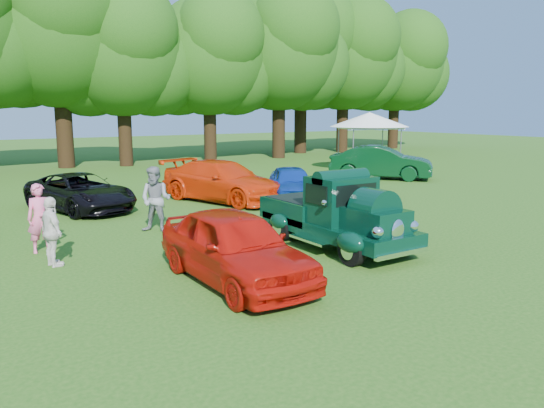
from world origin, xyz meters
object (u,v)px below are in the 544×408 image
back_car_orange (223,181)px  red_convertible (235,246)px  back_car_blue (292,183)px  hero_pickup (335,216)px  spectator_white (52,232)px  back_car_green (381,162)px  canopy_tent (369,120)px  back_car_black (80,192)px  spectator_grey (156,200)px  spectator_pink (40,218)px

back_car_orange → red_convertible: bearing=-135.2°
red_convertible → back_car_blue: bearing=48.3°
hero_pickup → back_car_blue: hero_pickup is taller
hero_pickup → spectator_white: bearing=162.0°
hero_pickup → back_car_blue: 6.91m
back_car_green → spectator_white: back_car_green is taller
back_car_orange → canopy_tent: (11.55, 4.40, 2.08)m
back_car_blue → canopy_tent: (9.33, 5.72, 2.18)m
red_convertible → back_car_green: (14.02, 10.13, 0.09)m
back_car_black → spectator_white: size_ratio=2.94×
back_car_orange → back_car_black: bearing=150.2°
hero_pickup → back_car_black: hero_pickup is taller
spectator_grey → canopy_tent: size_ratio=0.32×
back_car_blue → hero_pickup: bearing=-89.1°
red_convertible → spectator_grey: bearing=86.6°
back_car_black → back_car_orange: back_car_orange is taller
back_car_black → back_car_orange: bearing=-26.8°
back_car_orange → canopy_tent: 12.53m
red_convertible → spectator_white: size_ratio=2.76×
back_car_green → back_car_blue: bearing=161.8°
back_car_black → spectator_grey: (0.96, -4.51, 0.29)m
spectator_white → back_car_green: bearing=-78.0°
red_convertible → back_car_green: 17.30m
back_car_orange → back_car_blue: (2.23, -1.33, -0.10)m
canopy_tent → back_car_black: bearing=-168.3°
back_car_orange → hero_pickup: bearing=-115.1°
back_car_green → back_car_orange: bearing=149.9°
back_car_black → spectator_pink: bearing=-128.6°
back_car_black → spectator_grey: bearing=-93.6°
back_car_black → spectator_white: (-2.16, -6.46, 0.14)m
back_car_orange → back_car_blue: size_ratio=1.36×
back_car_black → back_car_green: bearing=-13.5°
spectator_pink → spectator_white: spectator_pink is taller
hero_pickup → back_car_black: size_ratio=1.01×
spectator_white → back_car_orange: bearing=-63.0°
hero_pickup → spectator_pink: (-6.23, 3.43, 0.06)m
spectator_pink → canopy_tent: bearing=24.8°
hero_pickup → spectator_grey: spectator_grey is taller
back_car_green → spectator_grey: spectator_grey is taller
hero_pickup → back_car_orange: hero_pickup is taller
spectator_white → back_car_black: bearing=-29.1°
back_car_blue → canopy_tent: 11.16m
back_car_blue → spectator_pink: size_ratio=2.30×
red_convertible → back_car_blue: (6.53, 7.27, -0.07)m
back_car_black → canopy_tent: size_ratio=0.79×
red_convertible → back_car_black: bearing=94.1°
back_car_blue → spectator_grey: bearing=-133.1°
spectator_grey → red_convertible: bearing=-48.5°
back_car_orange → back_car_blue: back_car_orange is taller
spectator_pink → red_convertible: bearing=-58.0°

